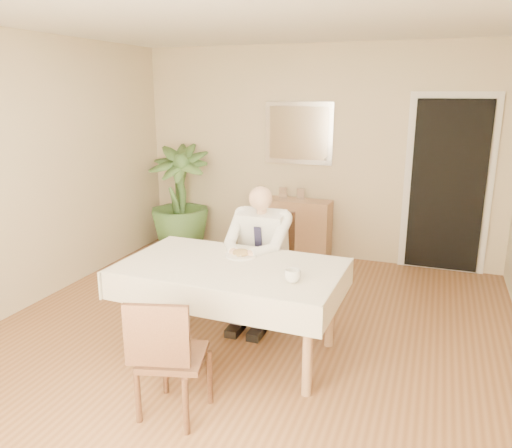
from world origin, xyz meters
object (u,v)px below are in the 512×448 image
(dining_table, at_px, (231,275))
(seated_man, at_px, (257,250))
(coffee_mug, at_px, (293,276))
(chair_far, at_px, (267,256))
(potted_palm, at_px, (179,199))
(chair_near, at_px, (167,353))
(sideboard, at_px, (293,228))

(dining_table, xyz_separation_m, seated_man, (0.00, 0.59, 0.02))
(seated_man, relative_size, coffee_mug, 10.65)
(seated_man, bearing_deg, dining_table, -90.00)
(dining_table, height_order, chair_far, chair_far)
(coffee_mug, bearing_deg, potted_palm, 132.39)
(chair_near, distance_m, potted_palm, 3.60)
(potted_palm, bearing_deg, sideboard, 8.70)
(dining_table, distance_m, chair_far, 0.90)
(seated_man, distance_m, potted_palm, 2.37)
(seated_man, height_order, potted_palm, potted_palm)
(dining_table, height_order, chair_near, chair_near)
(chair_far, xyz_separation_m, chair_near, (-0.04, -1.82, -0.07))
(dining_table, relative_size, chair_far, 1.83)
(chair_near, relative_size, sideboard, 0.91)
(chair_far, distance_m, coffee_mug, 1.23)
(chair_far, bearing_deg, sideboard, 90.95)
(seated_man, xyz_separation_m, potted_palm, (-1.68, 1.67, 0.00))
(dining_table, bearing_deg, coffee_mug, -16.98)
(coffee_mug, distance_m, sideboard, 2.81)
(chair_near, height_order, seated_man, seated_man)
(coffee_mug, bearing_deg, chair_near, -128.67)
(chair_far, bearing_deg, coffee_mug, -68.90)
(dining_table, relative_size, coffee_mug, 14.91)
(sideboard, height_order, potted_palm, potted_palm)
(chair_near, xyz_separation_m, sideboard, (-0.15, 3.42, -0.10))
(dining_table, xyz_separation_m, potted_palm, (-1.68, 2.26, 0.02))
(chair_near, xyz_separation_m, coffee_mug, (0.60, 0.75, 0.33))
(chair_far, relative_size, potted_palm, 0.69)
(chair_near, distance_m, seated_man, 1.54)
(sideboard, bearing_deg, chair_near, -86.11)
(seated_man, distance_m, sideboard, 1.93)
(dining_table, distance_m, chair_near, 0.95)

